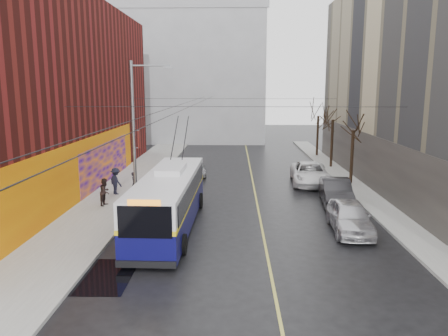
% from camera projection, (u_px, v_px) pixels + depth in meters
% --- Properties ---
extents(ground, '(140.00, 140.00, 0.00)m').
position_uv_depth(ground, '(234.00, 268.00, 18.16)').
color(ground, black).
rests_on(ground, ground).
extents(sidewalk_left, '(4.00, 60.00, 0.15)m').
position_uv_depth(sidewalk_left, '(118.00, 195.00, 30.12)').
color(sidewalk_left, gray).
rests_on(sidewalk_left, ground).
extents(sidewalk_right, '(2.00, 60.00, 0.15)m').
position_uv_depth(sidewalk_right, '(366.00, 196.00, 29.73)').
color(sidewalk_right, gray).
rests_on(sidewalk_right, ground).
extents(lane_line, '(0.12, 50.00, 0.01)m').
position_uv_depth(lane_line, '(254.00, 190.00, 31.88)').
color(lane_line, '#BFB74C').
rests_on(lane_line, ground).
extents(building_left, '(12.11, 36.00, 14.00)m').
position_uv_depth(building_left, '(10.00, 93.00, 31.00)').
color(building_left, '#501410').
rests_on(building_left, ground).
extents(building_far, '(20.50, 12.10, 18.00)m').
position_uv_depth(building_far, '(191.00, 75.00, 60.86)').
color(building_far, gray).
rests_on(building_far, ground).
extents(streetlight_pole, '(2.65, 0.60, 9.00)m').
position_uv_depth(streetlight_pole, '(136.00, 129.00, 27.24)').
color(streetlight_pole, slate).
rests_on(streetlight_pole, ground).
extents(catenary_wires, '(18.00, 60.00, 0.22)m').
position_uv_depth(catenary_wires, '(199.00, 103.00, 31.59)').
color(catenary_wires, black).
extents(tree_near, '(3.20, 3.20, 6.40)m').
position_uv_depth(tree_near, '(354.00, 120.00, 32.77)').
color(tree_near, black).
rests_on(tree_near, ground).
extents(tree_mid, '(3.20, 3.20, 6.68)m').
position_uv_depth(tree_mid, '(333.00, 111.00, 39.60)').
color(tree_mid, black).
rests_on(tree_mid, ground).
extents(tree_far, '(3.20, 3.20, 6.57)m').
position_uv_depth(tree_far, '(319.00, 109.00, 46.50)').
color(tree_far, black).
rests_on(tree_far, ground).
extents(puddle, '(2.79, 3.47, 0.01)m').
position_uv_depth(puddle, '(97.00, 276.00, 17.37)').
color(puddle, black).
rests_on(puddle, ground).
extents(pigeons_flying, '(3.76, 1.31, 1.77)m').
position_uv_depth(pigeons_flying, '(198.00, 101.00, 27.09)').
color(pigeons_flying, slate).
extents(trolleybus, '(2.97, 11.85, 5.58)m').
position_uv_depth(trolleybus, '(169.00, 199.00, 23.16)').
color(trolleybus, '#0A0946').
rests_on(trolleybus, ground).
extents(parked_car_a, '(2.19, 4.90, 1.63)m').
position_uv_depth(parked_car_a, '(350.00, 217.00, 22.57)').
color(parked_car_a, silver).
rests_on(parked_car_a, ground).
extents(parked_car_b, '(2.19, 5.13, 1.64)m').
position_uv_depth(parked_car_b, '(336.00, 192.00, 27.85)').
color(parked_car_b, '#262628').
rests_on(parked_car_b, ground).
extents(parked_car_c, '(3.19, 6.18, 1.67)m').
position_uv_depth(parked_car_c, '(310.00, 173.00, 33.76)').
color(parked_car_c, white).
rests_on(parked_car_c, ground).
extents(following_car, '(2.33, 4.32, 1.39)m').
position_uv_depth(following_car, '(195.00, 167.00, 37.15)').
color(following_car, '#A9A8AD').
rests_on(following_car, ground).
extents(pedestrian_a, '(0.45, 0.63, 1.60)m').
position_uv_depth(pedestrian_a, '(134.00, 184.00, 29.62)').
color(pedestrian_a, black).
rests_on(pedestrian_a, sidewalk_left).
extents(pedestrian_b, '(0.77, 0.93, 1.72)m').
position_uv_depth(pedestrian_b, '(105.00, 192.00, 27.07)').
color(pedestrian_b, black).
rests_on(pedestrian_b, sidewalk_left).
extents(pedestrian_c, '(1.33, 1.31, 1.84)m').
position_uv_depth(pedestrian_c, '(116.00, 181.00, 29.91)').
color(pedestrian_c, black).
rests_on(pedestrian_c, sidewalk_left).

